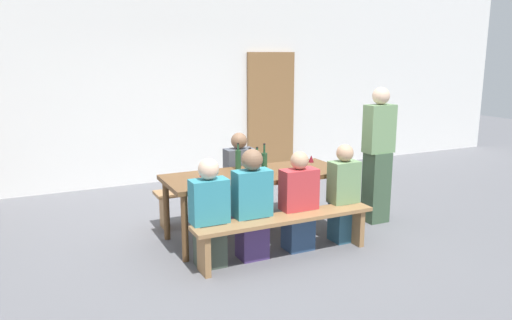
{
  "coord_description": "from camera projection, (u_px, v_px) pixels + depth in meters",
  "views": [
    {
      "loc": [
        -2.34,
        -4.9,
        2.07
      ],
      "look_at": [
        0.0,
        0.0,
        0.9
      ],
      "focal_mm": 34.69,
      "sensor_mm": 36.0,
      "label": 1
    }
  ],
  "objects": [
    {
      "name": "seated_guest_near_1",
      "position": [
        252.0,
        207.0,
        5.02
      ],
      "size": [
        0.38,
        0.24,
        1.15
      ],
      "rotation": [
        0.0,
        0.0,
        1.57
      ],
      "color": "#48336C",
      "rests_on": "ground"
    },
    {
      "name": "bench_far",
      "position": [
        232.0,
        191.0,
        6.29
      ],
      "size": [
        1.98,
        0.3,
        0.45
      ],
      "color": "#9E7247",
      "rests_on": "ground"
    },
    {
      "name": "wine_glass_0",
      "position": [
        203.0,
        173.0,
        5.06
      ],
      "size": [
        0.08,
        0.08,
        0.17
      ],
      "color": "silver",
      "rests_on": "tasting_table"
    },
    {
      "name": "wine_bottle_1",
      "position": [
        238.0,
        159.0,
        5.76
      ],
      "size": [
        0.07,
        0.07,
        0.31
      ],
      "color": "#234C2D",
      "rests_on": "tasting_table"
    },
    {
      "name": "seated_guest_near_2",
      "position": [
        299.0,
        204.0,
        5.26
      ],
      "size": [
        0.39,
        0.24,
        1.07
      ],
      "rotation": [
        0.0,
        0.0,
        1.57
      ],
      "color": "navy",
      "rests_on": "ground"
    },
    {
      "name": "wooden_door",
      "position": [
        271.0,
        112.0,
        8.78
      ],
      "size": [
        0.9,
        0.06,
        2.1
      ],
      "primitive_type": "cube",
      "color": "olive",
      "rests_on": "ground"
    },
    {
      "name": "wine_bottle_0",
      "position": [
        264.0,
        162.0,
        5.61
      ],
      "size": [
        0.07,
        0.07,
        0.33
      ],
      "color": "#234C2D",
      "rests_on": "tasting_table"
    },
    {
      "name": "wine_bottle_2",
      "position": [
        256.0,
        168.0,
        5.32
      ],
      "size": [
        0.08,
        0.08,
        0.31
      ],
      "color": "#234C2D",
      "rests_on": "tasting_table"
    },
    {
      "name": "seated_guest_near_0",
      "position": [
        209.0,
        216.0,
        4.83
      ],
      "size": [
        0.37,
        0.24,
        1.09
      ],
      "rotation": [
        0.0,
        0.0,
        1.57
      ],
      "color": "#404C41",
      "rests_on": "ground"
    },
    {
      "name": "seated_guest_far_0",
      "position": [
        239.0,
        180.0,
        6.13
      ],
      "size": [
        0.36,
        0.24,
        1.13
      ],
      "rotation": [
        0.0,
        0.0,
        -1.57
      ],
      "color": "#584561",
      "rests_on": "ground"
    },
    {
      "name": "wine_bottle_3",
      "position": [
        250.0,
        165.0,
        5.48
      ],
      "size": [
        0.08,
        0.08,
        0.31
      ],
      "color": "#143319",
      "rests_on": "tasting_table"
    },
    {
      "name": "seated_guest_near_3",
      "position": [
        343.0,
        195.0,
        5.49
      ],
      "size": [
        0.32,
        0.24,
        1.11
      ],
      "rotation": [
        0.0,
        0.0,
        1.57
      ],
      "color": "#2B5871",
      "rests_on": "ground"
    },
    {
      "name": "standing_host",
      "position": [
        378.0,
        157.0,
        6.08
      ],
      "size": [
        0.36,
        0.24,
        1.68
      ],
      "rotation": [
        0.0,
        0.0,
        3.14
      ],
      "color": "#3E583E",
      "rests_on": "ground"
    },
    {
      "name": "wine_glass_1",
      "position": [
        311.0,
        159.0,
        5.73
      ],
      "size": [
        0.06,
        0.06,
        0.17
      ],
      "color": "silver",
      "rests_on": "tasting_table"
    },
    {
      "name": "back_wall",
      "position": [
        176.0,
        83.0,
        8.08
      ],
      "size": [
        14.0,
        0.2,
        3.2
      ],
      "primitive_type": "cube",
      "color": "white",
      "rests_on": "ground"
    },
    {
      "name": "wine_bottle_4",
      "position": [
        257.0,
        163.0,
        5.57
      ],
      "size": [
        0.07,
        0.07,
        0.3
      ],
      "color": "#194723",
      "rests_on": "tasting_table"
    },
    {
      "name": "ground_plane",
      "position": [
        256.0,
        236.0,
        5.75
      ],
      "size": [
        24.0,
        24.0,
        0.0
      ],
      "primitive_type": "plane",
      "color": "slate"
    },
    {
      "name": "tasting_table",
      "position": [
        256.0,
        180.0,
        5.61
      ],
      "size": [
        2.08,
        0.8,
        0.75
      ],
      "color": "brown",
      "rests_on": "ground"
    },
    {
      "name": "bench_near",
      "position": [
        286.0,
        225.0,
        5.05
      ],
      "size": [
        1.98,
        0.3,
        0.45
      ],
      "color": "#9E7247",
      "rests_on": "ground"
    }
  ]
}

